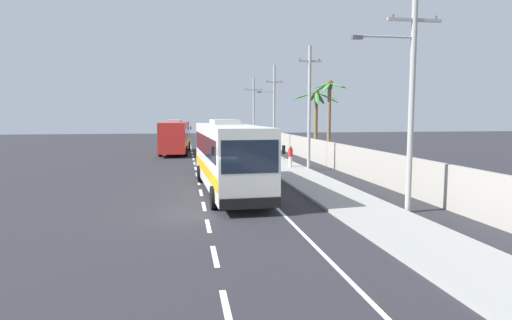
{
  "coord_description": "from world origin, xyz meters",
  "views": [
    {
      "loc": [
        -0.84,
        -18.33,
        4.17
      ],
      "look_at": [
        3.01,
        5.05,
        1.7
      ],
      "focal_mm": 30.75,
      "sensor_mm": 36.0,
      "label": 1
    }
  ],
  "objects_px": {
    "coach_bus_foreground": "(228,155)",
    "coach_bus_far_lane": "(175,136)",
    "utility_pole_distant": "(254,110)",
    "palm_nearest": "(329,105)",
    "utility_pole_far": "(274,108)",
    "palm_second": "(316,109)",
    "motorcycle_beside_bus": "(248,160)",
    "pedestrian_midwalk": "(290,156)",
    "pedestrian_near_kerb": "(268,150)",
    "utility_pole_mid": "(309,107)",
    "utility_pole_nearest": "(410,93)"
  },
  "relations": [
    {
      "from": "utility_pole_far",
      "to": "palm_nearest",
      "type": "distance_m",
      "value": 12.32
    },
    {
      "from": "motorcycle_beside_bus",
      "to": "palm_nearest",
      "type": "height_order",
      "value": "palm_nearest"
    },
    {
      "from": "utility_pole_mid",
      "to": "palm_second",
      "type": "bearing_deg",
      "value": 68.39
    },
    {
      "from": "pedestrian_near_kerb",
      "to": "utility_pole_distant",
      "type": "relative_size",
      "value": 0.17
    },
    {
      "from": "pedestrian_midwalk",
      "to": "pedestrian_near_kerb",
      "type": "bearing_deg",
      "value": 11.78
    },
    {
      "from": "pedestrian_midwalk",
      "to": "utility_pole_nearest",
      "type": "height_order",
      "value": "utility_pole_nearest"
    },
    {
      "from": "pedestrian_near_kerb",
      "to": "utility_pole_far",
      "type": "bearing_deg",
      "value": 23.44
    },
    {
      "from": "utility_pole_far",
      "to": "palm_second",
      "type": "relative_size",
      "value": 1.47
    },
    {
      "from": "utility_pole_far",
      "to": "utility_pole_mid",
      "type": "bearing_deg",
      "value": -91.08
    },
    {
      "from": "utility_pole_mid",
      "to": "pedestrian_midwalk",
      "type": "bearing_deg",
      "value": 128.86
    },
    {
      "from": "pedestrian_midwalk",
      "to": "palm_second",
      "type": "xyz_separation_m",
      "value": [
        3.42,
        4.6,
        3.63
      ]
    },
    {
      "from": "coach_bus_foreground",
      "to": "palm_second",
      "type": "distance_m",
      "value": 16.94
    },
    {
      "from": "pedestrian_near_kerb",
      "to": "utility_pole_nearest",
      "type": "height_order",
      "value": "utility_pole_nearest"
    },
    {
      "from": "coach_bus_foreground",
      "to": "coach_bus_far_lane",
      "type": "bearing_deg",
      "value": 97.75
    },
    {
      "from": "utility_pole_distant",
      "to": "utility_pole_far",
      "type": "bearing_deg",
      "value": -90.59
    },
    {
      "from": "pedestrian_near_kerb",
      "to": "pedestrian_midwalk",
      "type": "bearing_deg",
      "value": -135.41
    },
    {
      "from": "coach_bus_foreground",
      "to": "palm_nearest",
      "type": "distance_m",
      "value": 14.04
    },
    {
      "from": "utility_pole_far",
      "to": "coach_bus_far_lane",
      "type": "bearing_deg",
      "value": 171.26
    },
    {
      "from": "coach_bus_far_lane",
      "to": "utility_pole_mid",
      "type": "height_order",
      "value": "utility_pole_mid"
    },
    {
      "from": "utility_pole_distant",
      "to": "palm_nearest",
      "type": "relative_size",
      "value": 1.34
    },
    {
      "from": "palm_second",
      "to": "pedestrian_midwalk",
      "type": "bearing_deg",
      "value": -126.67
    },
    {
      "from": "coach_bus_foreground",
      "to": "utility_pole_nearest",
      "type": "xyz_separation_m",
      "value": [
        6.96,
        -6.28,
        3.03
      ]
    },
    {
      "from": "utility_pole_far",
      "to": "utility_pole_distant",
      "type": "distance_m",
      "value": 14.37
    },
    {
      "from": "utility_pole_mid",
      "to": "palm_nearest",
      "type": "bearing_deg",
      "value": 44.14
    },
    {
      "from": "coach_bus_foreground",
      "to": "utility_pole_distant",
      "type": "bearing_deg",
      "value": 78.86
    },
    {
      "from": "motorcycle_beside_bus",
      "to": "pedestrian_near_kerb",
      "type": "relative_size",
      "value": 1.28
    },
    {
      "from": "coach_bus_foreground",
      "to": "coach_bus_far_lane",
      "type": "xyz_separation_m",
      "value": [
        -3.27,
        24.04,
        -0.12
      ]
    },
    {
      "from": "palm_nearest",
      "to": "palm_second",
      "type": "xyz_separation_m",
      "value": [
        0.07,
        3.72,
        -0.29
      ]
    },
    {
      "from": "utility_pole_nearest",
      "to": "palm_nearest",
      "type": "bearing_deg",
      "value": 82.64
    },
    {
      "from": "coach_bus_far_lane",
      "to": "utility_pole_mid",
      "type": "relative_size",
      "value": 1.23
    },
    {
      "from": "utility_pole_nearest",
      "to": "palm_second",
      "type": "distance_m",
      "value": 20.42
    },
    {
      "from": "coach_bus_foreground",
      "to": "palm_second",
      "type": "height_order",
      "value": "palm_second"
    },
    {
      "from": "coach_bus_foreground",
      "to": "pedestrian_near_kerb",
      "type": "distance_m",
      "value": 16.22
    },
    {
      "from": "pedestrian_near_kerb",
      "to": "palm_second",
      "type": "bearing_deg",
      "value": -69.59
    },
    {
      "from": "utility_pole_mid",
      "to": "utility_pole_distant",
      "type": "bearing_deg",
      "value": 89.16
    },
    {
      "from": "motorcycle_beside_bus",
      "to": "coach_bus_foreground",
      "type": "bearing_deg",
      "value": -104.13
    },
    {
      "from": "coach_bus_foreground",
      "to": "palm_second",
      "type": "relative_size",
      "value": 1.96
    },
    {
      "from": "coach_bus_foreground",
      "to": "coach_bus_far_lane",
      "type": "relative_size",
      "value": 1.11
    },
    {
      "from": "utility_pole_nearest",
      "to": "utility_pole_far",
      "type": "distance_m",
      "value": 28.73
    },
    {
      "from": "utility_pole_nearest",
      "to": "palm_nearest",
      "type": "height_order",
      "value": "utility_pole_nearest"
    },
    {
      "from": "pedestrian_midwalk",
      "to": "utility_pole_mid",
      "type": "relative_size",
      "value": 0.18
    },
    {
      "from": "coach_bus_foreground",
      "to": "pedestrian_midwalk",
      "type": "bearing_deg",
      "value": 58.56
    },
    {
      "from": "pedestrian_near_kerb",
      "to": "utility_pole_mid",
      "type": "height_order",
      "value": "utility_pole_mid"
    },
    {
      "from": "coach_bus_far_lane",
      "to": "motorcycle_beside_bus",
      "type": "xyz_separation_m",
      "value": [
        5.79,
        -14.02,
        -1.23
      ]
    },
    {
      "from": "utility_pole_far",
      "to": "utility_pole_distant",
      "type": "xyz_separation_m",
      "value": [
        0.15,
        14.36,
        -0.08
      ]
    },
    {
      "from": "utility_pole_distant",
      "to": "pedestrian_near_kerb",
      "type": "bearing_deg",
      "value": -95.58
    },
    {
      "from": "motorcycle_beside_bus",
      "to": "utility_pole_distant",
      "type": "relative_size",
      "value": 0.21
    },
    {
      "from": "coach_bus_far_lane",
      "to": "utility_pole_far",
      "type": "bearing_deg",
      "value": -8.74
    },
    {
      "from": "motorcycle_beside_bus",
      "to": "palm_second",
      "type": "height_order",
      "value": "palm_second"
    },
    {
      "from": "pedestrian_midwalk",
      "to": "coach_bus_foreground",
      "type": "bearing_deg",
      "value": 154.53
    }
  ]
}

